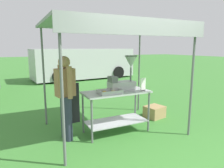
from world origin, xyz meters
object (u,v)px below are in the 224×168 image
at_px(vendor, 66,94).
at_px(stall_canopy, 114,28).
at_px(van_silver, 84,63).
at_px(menu_sign, 143,85).
at_px(supply_crate, 154,112).
at_px(donut_fryer, 124,77).
at_px(donut_cart, 116,103).
at_px(donut_tray, 110,92).

bearing_deg(vendor, stall_canopy, -1.61).
bearing_deg(van_silver, stall_canopy, -103.30).
relative_size(menu_sign, vendor, 0.17).
xyz_separation_m(menu_sign, van_silver, (1.24, 7.77, -0.12)).
bearing_deg(supply_crate, menu_sign, -143.44).
xyz_separation_m(donut_fryer, van_silver, (1.54, 7.49, -0.27)).
height_order(donut_fryer, vendor, vendor).
xyz_separation_m(stall_canopy, donut_fryer, (0.23, -0.01, -0.99)).
distance_m(stall_canopy, donut_fryer, 1.02).
height_order(menu_sign, supply_crate, menu_sign).
bearing_deg(supply_crate, vendor, -173.80).
bearing_deg(vendor, supply_crate, 6.20).
bearing_deg(donut_cart, stall_canopy, 90.00).
height_order(menu_sign, van_silver, van_silver).
relative_size(menu_sign, van_silver, 0.05).
bearing_deg(donut_tray, vendor, 163.33).
distance_m(donut_tray, menu_sign, 0.73).
bearing_deg(supply_crate, donut_cart, -163.72).
relative_size(donut_cart, donut_tray, 3.05).
relative_size(donut_cart, menu_sign, 5.10).
distance_m(donut_fryer, van_silver, 7.65).
height_order(menu_sign, vendor, vendor).
relative_size(donut_fryer, vendor, 0.45).
relative_size(supply_crate, van_silver, 0.09).
xyz_separation_m(donut_cart, menu_sign, (0.53, -0.19, 0.36)).
xyz_separation_m(donut_cart, donut_tray, (-0.20, -0.12, 0.26)).
xyz_separation_m(stall_canopy, van_silver, (1.77, 7.48, -1.26)).
bearing_deg(donut_fryer, menu_sign, -42.81).
bearing_deg(donut_fryer, donut_tray, -154.79).
height_order(donut_cart, donut_tray, donut_tray).
xyz_separation_m(donut_tray, donut_fryer, (0.43, 0.20, 0.25)).
relative_size(stall_canopy, donut_fryer, 3.79).
bearing_deg(van_silver, donut_cart, -103.14).
relative_size(donut_cart, supply_crate, 2.61).
height_order(stall_canopy, donut_fryer, stall_canopy).
bearing_deg(van_silver, donut_tray, -104.33).
height_order(stall_canopy, van_silver, stall_canopy).
height_order(donut_tray, vendor, vendor).
relative_size(donut_fryer, van_silver, 0.12).
relative_size(donut_tray, van_silver, 0.08).
distance_m(donut_cart, supply_crate, 1.43).
bearing_deg(van_silver, supply_crate, -93.78).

